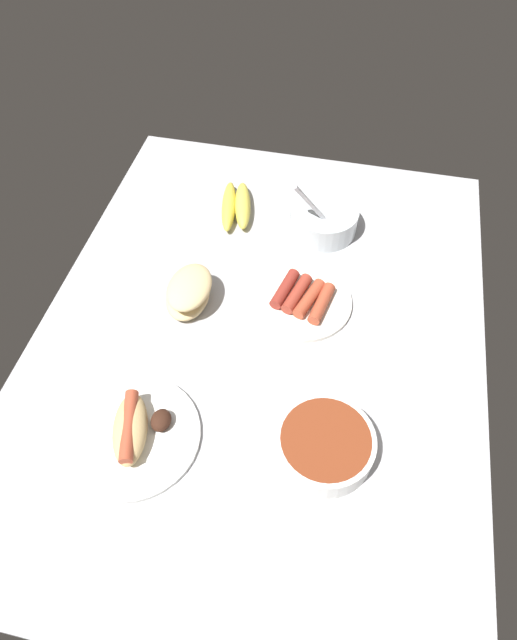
{
  "coord_description": "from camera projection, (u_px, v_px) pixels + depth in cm",
  "views": [
    {
      "loc": [
        62.71,
        13.59,
        89.46
      ],
      "look_at": [
        -1.08,
        -0.42,
        3.0
      ],
      "focal_mm": 30.29,
      "sensor_mm": 36.0,
      "label": 1
    }
  ],
  "objects": [
    {
      "name": "banana_bunch",
      "position": [
        236.0,
        206.0,
        1.31
      ],
      "size": [
        17.91,
        10.36,
        3.99
      ],
      "color": "gold",
      "rests_on": "ground_plane"
    },
    {
      "name": "plate_hotdog_assembled",
      "position": [
        133.0,
        432.0,
        0.95
      ],
      "size": [
        24.06,
        24.06,
        5.61
      ],
      "color": "white",
      "rests_on": "ground_plane"
    },
    {
      "name": "ground_plane",
      "position": [
        259.0,
        338.0,
        1.11
      ],
      "size": [
        120.0,
        90.0,
        3.0
      ],
      "primitive_type": "cube",
      "color": "#B2B2B7"
    },
    {
      "name": "plate_sausages",
      "position": [
        303.0,
        299.0,
        1.14
      ],
      "size": [
        20.92,
        20.92,
        3.59
      ],
      "color": "white",
      "rests_on": "ground_plane"
    },
    {
      "name": "bowl_coleslaw",
      "position": [
        324.0,
        219.0,
        1.26
      ],
      "size": [
        15.83,
        15.83,
        15.74
      ],
      "color": "silver",
      "rests_on": "ground_plane"
    },
    {
      "name": "bread_stack",
      "position": [
        189.0,
        292.0,
        1.12
      ],
      "size": [
        13.66,
        10.17,
        7.2
      ],
      "color": "#E5C689",
      "rests_on": "ground_plane"
    },
    {
      "name": "bowl_chili",
      "position": [
        325.0,
        444.0,
        0.93
      ],
      "size": [
        17.22,
        17.22,
        5.08
      ],
      "color": "white",
      "rests_on": "ground_plane"
    }
  ]
}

